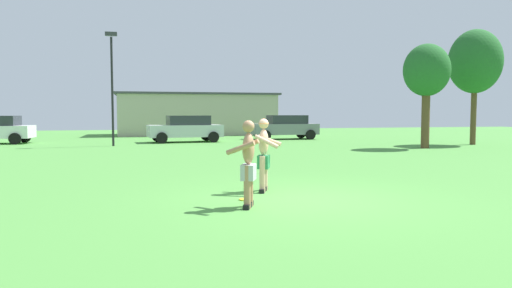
# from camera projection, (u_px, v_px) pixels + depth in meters

# --- Properties ---
(ground_plane) EXTENTS (80.00, 80.00, 0.00)m
(ground_plane) POSITION_uv_depth(u_px,v_px,m) (304.00, 200.00, 9.51)
(ground_plane) COLOR #4C8E3D
(player_with_cap) EXTENTS (0.70, 0.79, 1.65)m
(player_with_cap) POSITION_uv_depth(u_px,v_px,m) (264.00, 152.00, 10.45)
(player_with_cap) COLOR black
(player_with_cap) RESTS_ON ground_plane
(player_in_gray) EXTENTS (0.70, 0.80, 1.63)m
(player_in_gray) POSITION_uv_depth(u_px,v_px,m) (248.00, 162.00, 8.69)
(player_in_gray) COLOR black
(player_in_gray) RESTS_ON ground_plane
(frisbee) EXTENTS (0.26, 0.26, 0.03)m
(frisbee) POSITION_uv_depth(u_px,v_px,m) (245.00, 199.00, 9.48)
(frisbee) COLOR yellow
(frisbee) RESTS_ON ground_plane
(car_silver_near_post) EXTENTS (4.46, 2.38, 1.58)m
(car_silver_near_post) POSITION_uv_depth(u_px,v_px,m) (186.00, 128.00, 27.82)
(car_silver_near_post) COLOR silver
(car_silver_near_post) RESTS_ON ground_plane
(car_gray_far_end) EXTENTS (4.32, 2.06, 1.58)m
(car_gray_far_end) POSITION_uv_depth(u_px,v_px,m) (285.00, 127.00, 30.85)
(car_gray_far_end) COLOR slate
(car_gray_far_end) RESTS_ON ground_plane
(lamp_post) EXTENTS (0.60, 0.24, 5.92)m
(lamp_post) POSITION_uv_depth(u_px,v_px,m) (112.00, 77.00, 24.39)
(lamp_post) COLOR black
(lamp_post) RESTS_ON ground_plane
(outbuilding_behind_lot) EXTENTS (12.44, 5.49, 3.26)m
(outbuilding_behind_lot) POSITION_uv_depth(u_px,v_px,m) (197.00, 114.00, 37.28)
(outbuilding_behind_lot) COLOR #B2A893
(outbuilding_behind_lot) RESTS_ON ground_plane
(tree_right_field) EXTENTS (2.25, 2.25, 5.11)m
(tree_right_field) POSITION_uv_depth(u_px,v_px,m) (427.00, 72.00, 22.90)
(tree_right_field) COLOR brown
(tree_right_field) RESTS_ON ground_plane
(tree_behind_players) EXTENTS (2.80, 2.80, 6.25)m
(tree_behind_players) POSITION_uv_depth(u_px,v_px,m) (475.00, 62.00, 25.40)
(tree_behind_players) COLOR brown
(tree_behind_players) RESTS_ON ground_plane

